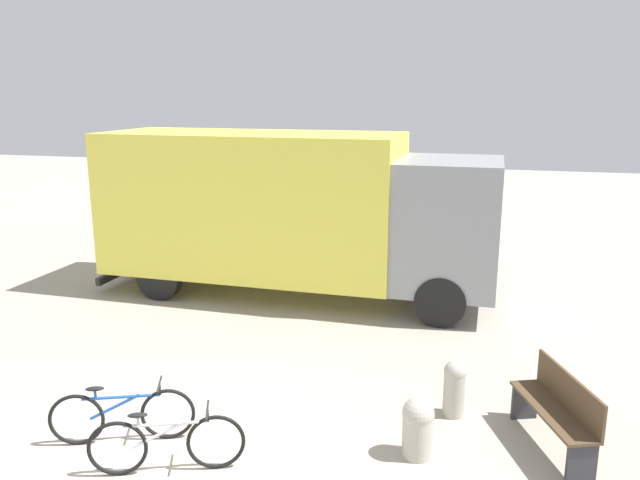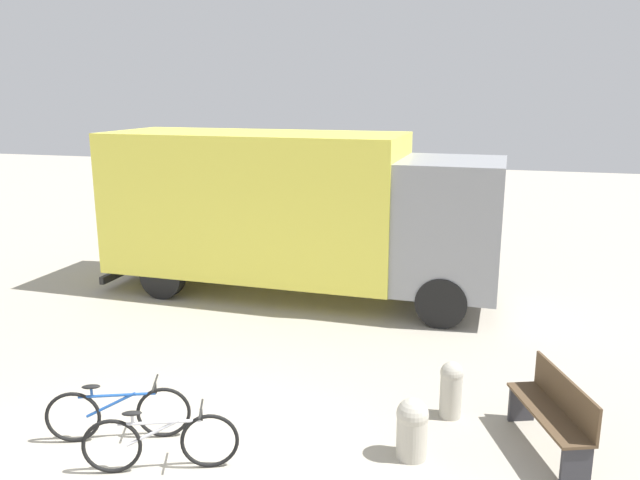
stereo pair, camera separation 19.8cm
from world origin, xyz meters
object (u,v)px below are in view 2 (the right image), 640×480
Objects in this scene: bicycle_near at (118,413)px; bollard_far_bench at (451,387)px; bicycle_middle at (161,442)px; bollard_near_bench at (412,426)px; park_bench at (554,411)px; delivery_truck at (293,208)px.

bollard_far_bench reaches higher than bicycle_near.
bicycle_middle is 2.86m from bollard_near_bench.
park_bench is at bearing -0.88° from bicycle_middle.
park_bench is 2.04× the size of bollard_far_bench.
park_bench reaches higher than bollard_far_bench.
bollard_far_bench is at bearing 13.13° from bicycle_middle.
bollard_far_bench is at bearing 1.45° from bicycle_near.
bicycle_middle reaches higher than bollard_near_bench.
bicycle_near is at bearing -156.53° from bollard_far_bench.
bollard_far_bench is (3.57, -4.34, -1.43)m from delivery_truck.
delivery_truck is 5.01× the size of bicycle_middle.
bicycle_near is at bearing 130.84° from bicycle_middle.
bollard_far_bench is at bearing 46.68° from park_bench.
delivery_truck is 6.46m from bollard_near_bench.
bicycle_near is 0.93m from bicycle_middle.
bollard_far_bench is (3.03, 2.10, 0.06)m from bicycle_middle.
bollard_near_bench is at bearing -108.65° from bollard_far_bench.
bicycle_middle is 2.13× the size of bollard_far_bench.
bicycle_middle is at bearing -145.25° from bollard_far_bench.
bollard_near_bench is (-1.58, -0.58, -0.13)m from park_bench.
bollard_near_bench is 0.96× the size of bollard_far_bench.
bicycle_near is 2.13× the size of bollard_far_bench.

